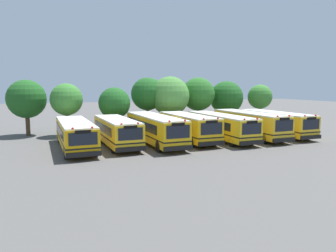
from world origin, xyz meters
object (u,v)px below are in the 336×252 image
Objects in this scene: tree_3 at (149,93)px; tree_6 at (225,97)px; school_bus_3 at (188,126)px; school_bus_0 at (75,133)px; tree_1 at (67,100)px; tree_7 at (260,97)px; tree_4 at (169,95)px; school_bus_4 at (220,126)px; school_bus_1 at (117,131)px; tree_2 at (114,103)px; school_bus_6 at (275,122)px; school_bus_2 at (155,128)px; tree_0 at (26,98)px; school_bus_5 at (249,123)px; tree_5 at (198,94)px.

tree_3 reaches higher than tree_6.
school_bus_0 is at bearing -1.32° from school_bus_3.
tree_1 is 9.64m from tree_3.
tree_7 reaches higher than school_bus_3.
school_bus_4 is at bearing -72.99° from tree_4.
tree_7 reaches higher than school_bus_1.
tree_3 reaches higher than school_bus_3.
tree_2 reaches higher than school_bus_4.
school_bus_4 is 7.13m from school_bus_6.
school_bus_6 is (7.12, 0.27, 0.01)m from school_bus_4.
tree_6 is at bearing -153.39° from school_bus_1.
school_bus_2 is 14.10m from school_bus_6.
tree_1 is (-3.74, 7.77, 2.56)m from school_bus_1.
tree_2 is at bearing -73.92° from school_bus_2.
tree_1 is (-21.44, 7.84, 2.51)m from school_bus_6.
tree_1 reaches higher than school_bus_2.
school_bus_5 is at bearing -23.97° from tree_0.
tree_1 is at bearing -25.00° from school_bus_5.
tree_6 is (6.22, 9.36, 2.52)m from school_bus_4.
tree_4 reaches higher than tree_2.
school_bus_5 is 1.62× the size of tree_4.
tree_2 is (-9.27, 7.54, 2.10)m from school_bus_4.
school_bus_0 is 7.26m from school_bus_2.
tree_5 reaches higher than school_bus_2.
tree_2 is at bearing -52.16° from school_bus_3.
tree_2 is at bearing -177.13° from tree_7.
school_bus_1 is 3.61m from school_bus_2.
tree_4 is 1.01× the size of tree_5.
tree_5 is 9.48m from tree_7.
tree_1 is at bearing -20.14° from school_bus_6.
tree_7 reaches higher than school_bus_2.
school_bus_3 is 0.92× the size of school_bus_6.
school_bus_3 is at bearing -51.06° from tree_2.
school_bus_0 is at bearing -1.83° from school_bus_5.
school_bus_0 is 1.64× the size of tree_4.
tree_3 reaches higher than school_bus_6.
school_bus_2 is 1.03× the size of school_bus_5.
tree_4 is (0.99, 7.75, 2.83)m from school_bus_3.
school_bus_3 is at bearing -97.27° from tree_4.
tree_3 is at bearing -138.97° from school_bus_0.
school_bus_1 is 23.50m from tree_7.
school_bus_4 is at bearing -39.11° from tree_2.
tree_4 reaches higher than tree_3.
tree_0 is at bearing 156.45° from tree_1.
school_bus_2 is 20.26m from tree_7.
tree_2 is at bearing -30.94° from school_bus_5.
school_bus_6 is (21.35, -0.13, 0.09)m from school_bus_0.
school_bus_2 is 1.81× the size of tree_6.
school_bus_4 is at bearing 177.19° from school_bus_0.
tree_5 is at bearing -147.52° from school_bus_1.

